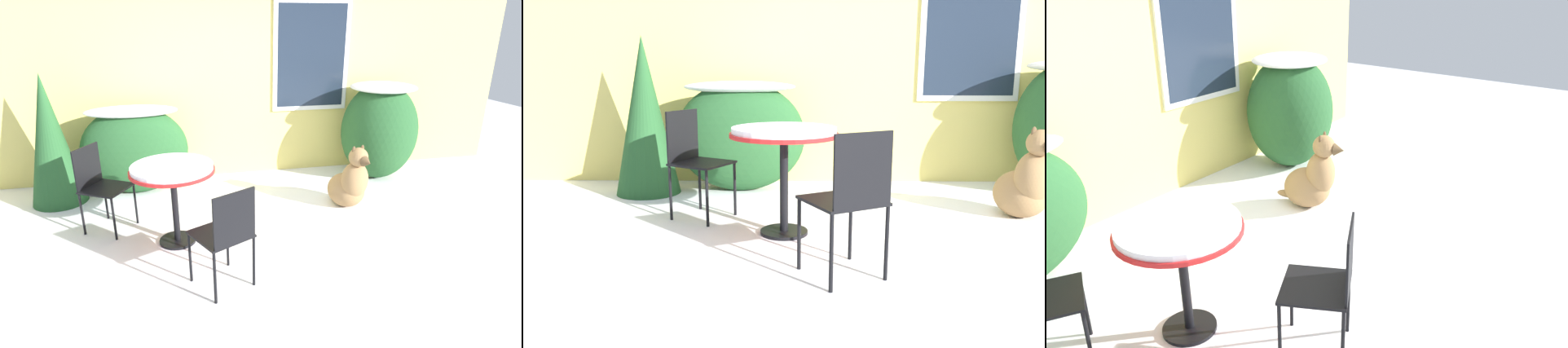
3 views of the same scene
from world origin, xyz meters
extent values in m
plane|color=white|center=(0.00, 0.00, 0.00)|extent=(16.00, 16.00, 0.00)
cube|color=#E5D16B|center=(0.00, 2.20, 1.69)|extent=(8.00, 0.06, 3.38)
cube|color=white|center=(1.04, 2.16, 1.64)|extent=(1.08, 0.04, 1.48)
cube|color=#1E2838|center=(1.04, 2.14, 1.64)|extent=(0.96, 0.01, 1.36)
ellipsoid|color=#235128|center=(1.89, 1.63, 0.66)|extent=(1.04, 1.00, 1.33)
ellipsoid|color=white|center=(1.89, 1.63, 1.27)|extent=(0.88, 0.85, 0.12)
cylinder|color=black|center=(-0.92, 0.31, 0.01)|extent=(0.36, 0.36, 0.03)
cylinder|color=black|center=(-0.92, 0.31, 0.38)|extent=(0.06, 0.06, 0.72)
cylinder|color=red|center=(-0.92, 0.31, 0.76)|extent=(0.81, 0.81, 0.03)
cylinder|color=white|center=(-0.92, 0.31, 0.80)|extent=(0.78, 0.78, 0.04)
cylinder|color=black|center=(-1.53, 0.47, 0.23)|extent=(0.02, 0.02, 0.46)
cylinder|color=black|center=(-1.34, 0.81, 0.23)|extent=(0.02, 0.02, 0.46)
cube|color=black|center=(-0.56, -0.48, 0.47)|extent=(0.56, 0.56, 0.02)
cube|color=black|center=(-0.47, -0.66, 0.69)|extent=(0.35, 0.19, 0.42)
cylinder|color=black|center=(-0.48, -0.22, 0.23)|extent=(0.02, 0.02, 0.46)
cylinder|color=black|center=(-0.81, -0.39, 0.23)|extent=(0.02, 0.02, 0.46)
cylinder|color=black|center=(-0.30, -0.56, 0.23)|extent=(0.02, 0.02, 0.46)
cylinder|color=black|center=(-0.64, -0.73, 0.23)|extent=(0.02, 0.02, 0.46)
ellipsoid|color=#937047|center=(1.08, 0.79, 0.20)|extent=(0.53, 0.57, 0.40)
ellipsoid|color=#937047|center=(1.12, 0.65, 0.37)|extent=(0.39, 0.36, 0.44)
sphere|color=#937047|center=(1.12, 0.62, 0.66)|extent=(0.22, 0.22, 0.22)
cone|color=brown|center=(1.16, 0.47, 0.64)|extent=(0.14, 0.12, 0.12)
ellipsoid|color=brown|center=(1.06, 0.62, 0.74)|extent=(0.05, 0.04, 0.10)
ellipsoid|color=brown|center=(1.18, 0.65, 0.74)|extent=(0.05, 0.04, 0.10)
ellipsoid|color=#937047|center=(1.02, 1.00, 0.09)|extent=(0.14, 0.23, 0.08)
camera|label=1|loc=(-0.84, -3.40, 2.08)|focal=28.00mm
camera|label=2|loc=(-0.87, -3.41, 1.24)|focal=35.00mm
camera|label=3|loc=(-2.68, -1.97, 2.31)|focal=35.00mm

